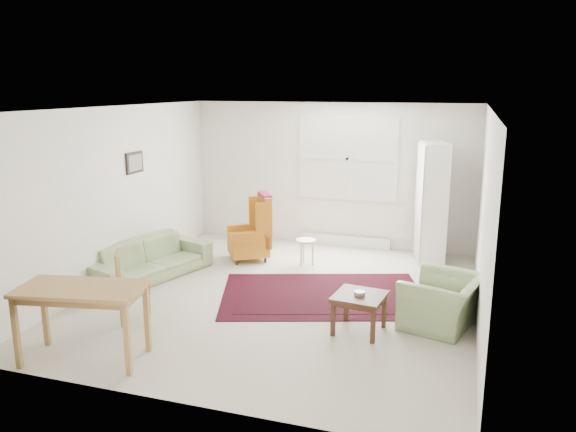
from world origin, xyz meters
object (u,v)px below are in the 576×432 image
(armchair, at_px, (442,297))
(cabinet, at_px, (432,203))
(sofa, at_px, (149,252))
(desk, at_px, (83,324))
(stool, at_px, (306,252))
(desk_chair, at_px, (134,287))
(coffee_table, at_px, (359,313))
(wingback_chair, at_px, (248,227))

(armchair, relative_size, cabinet, 0.49)
(sofa, bearing_deg, desk, -145.81)
(stool, distance_m, desk_chair, 3.04)
(cabinet, bearing_deg, stool, -168.26)
(stool, relative_size, desk, 0.33)
(coffee_table, bearing_deg, desk, -149.09)
(armchair, relative_size, stool, 2.22)
(coffee_table, xyz_separation_m, desk_chair, (-2.62, -0.52, 0.21))
(wingback_chair, bearing_deg, stool, 57.76)
(armchair, bearing_deg, stool, -113.30)
(stool, bearing_deg, wingback_chair, -179.35)
(wingback_chair, distance_m, desk, 3.74)
(cabinet, bearing_deg, sofa, -164.17)
(wingback_chair, bearing_deg, cabinet, 74.06)
(cabinet, relative_size, desk, 1.53)
(wingback_chair, height_order, coffee_table, wingback_chair)
(armchair, height_order, wingback_chair, wingback_chair)
(wingback_chair, height_order, stool, wingback_chair)
(sofa, relative_size, armchair, 2.08)
(stool, xyz_separation_m, cabinet, (1.84, 0.85, 0.75))
(cabinet, bearing_deg, desk, -137.39)
(stool, relative_size, cabinet, 0.22)
(cabinet, bearing_deg, wingback_chair, -176.01)
(armchair, relative_size, desk, 0.74)
(coffee_table, height_order, desk, desk)
(wingback_chair, xyz_separation_m, desk, (-0.33, -3.72, -0.15))
(cabinet, bearing_deg, armchair, -95.72)
(wingback_chair, distance_m, cabinet, 2.97)
(armchair, xyz_separation_m, desk, (-3.46, -2.00, 0.04))
(wingback_chair, bearing_deg, coffee_table, 12.88)
(sofa, bearing_deg, armchair, -78.64)
(coffee_table, xyz_separation_m, cabinet, (0.57, 3.04, 0.73))
(sofa, relative_size, desk, 1.54)
(wingback_chair, xyz_separation_m, desk_chair, (-0.38, -2.70, -0.11))
(sofa, distance_m, cabinet, 4.46)
(stool, xyz_separation_m, desk, (-1.30, -3.73, 0.19))
(desk, bearing_deg, armchair, 29.97)
(desk, xyz_separation_m, desk_chair, (-0.05, 1.01, 0.04))
(desk_chair, bearing_deg, desk, 152.58)
(wingback_chair, relative_size, coffee_table, 1.95)
(cabinet, bearing_deg, desk_chair, -144.82)
(sofa, height_order, cabinet, cabinet)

